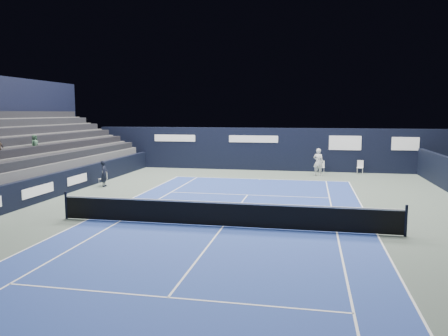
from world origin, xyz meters
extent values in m
plane|color=#4B5A50|center=(0.00, 2.00, 0.00)|extent=(48.00, 48.00, 0.00)
cube|color=navy|center=(0.00, 0.00, 0.00)|extent=(10.97, 23.77, 0.01)
cube|color=silver|center=(3.92, 15.52, 0.40)|extent=(0.40, 0.38, 0.04)
cube|color=silver|center=(3.93, 15.69, 0.64)|extent=(0.38, 0.04, 0.46)
cylinder|color=silver|center=(4.09, 15.67, 0.20)|extent=(0.02, 0.02, 0.40)
cylinder|color=silver|center=(3.76, 15.68, 0.20)|extent=(0.02, 0.02, 0.40)
cylinder|color=silver|center=(4.08, 15.36, 0.20)|extent=(0.02, 0.02, 0.40)
cylinder|color=silver|center=(3.75, 15.37, 0.20)|extent=(0.02, 0.02, 0.40)
cube|color=white|center=(3.93, 15.71, 0.71)|extent=(0.31, 0.09, 0.29)
cube|color=white|center=(6.52, 15.67, 0.43)|extent=(0.48, 0.46, 0.04)
cube|color=white|center=(6.55, 15.85, 0.69)|extent=(0.41, 0.10, 0.49)
cylinder|color=white|center=(6.72, 15.80, 0.22)|extent=(0.02, 0.02, 0.43)
cylinder|color=white|center=(6.37, 15.87, 0.22)|extent=(0.02, 0.02, 0.43)
cylinder|color=white|center=(6.66, 15.47, 0.22)|extent=(0.02, 0.02, 0.43)
cylinder|color=white|center=(6.32, 15.54, 0.22)|extent=(0.02, 0.02, 0.43)
cube|color=white|center=(-8.66, 7.64, 0.39)|extent=(0.47, 0.46, 0.04)
cube|color=white|center=(-8.61, 7.80, 0.63)|extent=(0.36, 0.15, 0.45)
cylinder|color=white|center=(-8.46, 7.73, 0.20)|extent=(0.02, 0.02, 0.39)
cylinder|color=white|center=(-8.77, 7.84, 0.20)|extent=(0.02, 0.02, 0.39)
cylinder|color=white|center=(-8.56, 7.45, 0.20)|extent=(0.02, 0.02, 0.39)
cylinder|color=white|center=(-8.87, 7.55, 0.20)|extent=(0.02, 0.02, 0.39)
imported|color=black|center=(-8.43, 7.39, 0.75)|extent=(0.44, 0.60, 1.50)
cube|color=white|center=(0.00, 11.88, 0.01)|extent=(10.97, 0.06, 0.00)
cube|color=white|center=(5.49, 0.00, 0.01)|extent=(0.06, 23.77, 0.00)
cube|color=white|center=(-5.49, 0.00, 0.01)|extent=(0.06, 23.77, 0.00)
cube|color=white|center=(4.12, 0.00, 0.01)|extent=(0.06, 23.77, 0.00)
cube|color=white|center=(-4.12, 0.00, 0.01)|extent=(0.06, 23.77, 0.00)
cube|color=white|center=(0.00, 6.40, 0.01)|extent=(8.23, 0.06, 0.00)
cube|color=white|center=(0.00, -6.40, 0.01)|extent=(8.23, 0.06, 0.00)
cube|color=white|center=(0.00, 0.00, 0.01)|extent=(0.06, 12.80, 0.00)
cube|color=white|center=(0.00, 11.73, 0.01)|extent=(0.06, 0.30, 0.00)
cylinder|color=black|center=(6.40, 0.00, 0.55)|extent=(0.10, 0.10, 1.10)
cylinder|color=black|center=(-6.40, 0.00, 0.55)|extent=(0.10, 0.10, 1.10)
cube|color=black|center=(0.00, 0.00, 0.46)|extent=(12.80, 0.03, 0.86)
cube|color=white|center=(0.00, 0.00, 0.91)|extent=(12.80, 0.05, 0.06)
cube|color=black|center=(0.00, 16.50, 1.55)|extent=(26.00, 0.60, 3.10)
cube|color=silver|center=(-7.00, 16.18, 2.30)|extent=(3.20, 0.02, 0.50)
cube|color=silver|center=(-1.00, 16.18, 2.30)|extent=(3.60, 0.02, 0.50)
cube|color=silver|center=(5.50, 16.18, 2.10)|extent=(2.20, 0.02, 1.00)
cube|color=silver|center=(9.50, 16.18, 2.10)|extent=(1.80, 0.02, 0.90)
cube|color=black|center=(-9.50, 6.00, 0.60)|extent=(0.30, 22.00, 1.20)
cube|color=silver|center=(-9.33, 2.50, 0.60)|extent=(0.02, 2.40, 0.45)
cube|color=silver|center=(-9.33, 6.00, 0.60)|extent=(0.02, 2.00, 0.45)
cube|color=#48484A|center=(-10.10, 7.00, 0.82)|extent=(0.90, 16.00, 1.65)
cube|color=#4A4A4C|center=(-11.00, 7.00, 1.05)|extent=(0.90, 16.00, 2.10)
cube|color=#4B4B4D|center=(-11.90, 7.00, 1.27)|extent=(0.90, 16.00, 2.55)
cube|color=#4C4C4F|center=(-12.80, 7.00, 1.50)|extent=(0.90, 16.00, 3.00)
cube|color=#464648|center=(-13.70, 7.00, 1.73)|extent=(0.90, 16.00, 3.45)
cube|color=#505053|center=(-14.60, 7.00, 1.95)|extent=(0.90, 16.00, 3.90)
cube|color=black|center=(-10.10, 7.00, 1.85)|extent=(0.63, 15.20, 0.40)
cube|color=black|center=(-11.00, 7.00, 2.30)|extent=(0.63, 15.20, 0.40)
cube|color=black|center=(-11.90, 7.00, 2.75)|extent=(0.63, 15.20, 0.40)
cube|color=black|center=(-12.80, 7.00, 3.20)|extent=(0.63, 15.20, 0.40)
cube|color=black|center=(-13.70, 7.00, 3.65)|extent=(0.63, 15.20, 0.40)
cube|color=black|center=(-14.60, 7.00, 4.10)|extent=(0.63, 15.20, 0.40)
imported|color=#32543D|center=(-11.00, 4.82, 2.59)|extent=(0.35, 0.50, 0.98)
imported|color=silver|center=(3.66, 14.25, 0.92)|extent=(0.77, 0.63, 1.84)
cylinder|color=black|center=(3.51, 13.95, 1.05)|extent=(0.03, 0.29, 0.13)
torus|color=black|center=(3.51, 13.70, 1.15)|extent=(0.30, 0.13, 0.29)
camera|label=1|loc=(3.13, -15.52, 4.23)|focal=35.00mm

